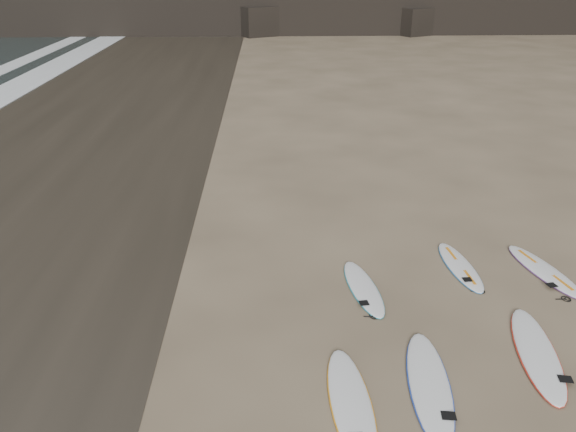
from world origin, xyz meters
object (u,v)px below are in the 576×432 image
(surfboard_1, at_px, (429,383))
(surfboard_5, at_px, (363,287))
(surfboard_2, at_px, (537,352))
(surfboard_6, at_px, (460,266))
(surfboard_7, at_px, (544,270))
(surfboard_0, at_px, (351,403))

(surfboard_1, relative_size, surfboard_5, 1.19)
(surfboard_2, distance_m, surfboard_6, 3.11)
(surfboard_2, xyz_separation_m, surfboard_7, (1.42, 2.82, -0.00))
(surfboard_1, height_order, surfboard_2, same)
(surfboard_2, height_order, surfboard_7, surfboard_2)
(surfboard_5, distance_m, surfboard_7, 4.21)
(surfboard_1, distance_m, surfboard_6, 4.19)
(surfboard_5, bearing_deg, surfboard_2, -47.40)
(surfboard_2, distance_m, surfboard_7, 3.16)
(surfboard_5, bearing_deg, surfboard_6, 11.41)
(surfboard_7, bearing_deg, surfboard_6, 158.94)
(surfboard_2, bearing_deg, surfboard_5, 150.84)
(surfboard_0, relative_size, surfboard_6, 1.15)
(surfboard_5, xyz_separation_m, surfboard_7, (4.17, 0.56, 0.00))
(surfboard_0, distance_m, surfboard_1, 1.41)
(surfboard_1, xyz_separation_m, surfboard_7, (3.56, 3.55, -0.00))
(surfboard_7, bearing_deg, surfboard_1, -147.96)
(surfboard_6, bearing_deg, surfboard_0, -130.39)
(surfboard_7, bearing_deg, surfboard_5, 174.76)
(surfboard_1, relative_size, surfboard_7, 1.10)
(surfboard_1, bearing_deg, surfboard_6, 72.47)
(surfboard_0, relative_size, surfboard_1, 0.97)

